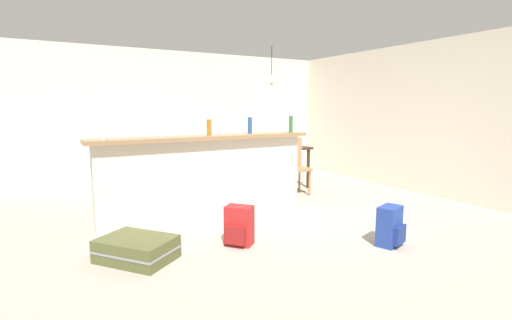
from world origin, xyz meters
name	(u,v)px	position (x,y,z in m)	size (l,w,h in m)	color
ground_plane	(264,219)	(0.00, 0.00, -0.03)	(13.00, 13.00, 0.05)	#ADA393
wall_back	(184,117)	(0.00, 3.05, 1.25)	(6.60, 0.10, 2.50)	silver
wall_right	(404,118)	(3.05, 0.30, 1.25)	(0.10, 6.00, 2.50)	silver
partition_half_wall	(207,178)	(-0.62, 0.43, 0.51)	(2.80, 0.20, 1.03)	silver
bar_countertop	(206,137)	(-0.62, 0.43, 1.05)	(2.96, 0.40, 0.05)	#93704C
bottle_white	(102,128)	(-1.87, 0.46, 1.21)	(0.07, 0.07, 0.26)	silver
bottle_clear	(161,127)	(-1.19, 0.49, 1.20)	(0.06, 0.06, 0.23)	silver
bottle_amber	(209,127)	(-0.57, 0.44, 1.18)	(0.06, 0.06, 0.21)	#9E661E
bottle_blue	(250,125)	(0.04, 0.44, 1.19)	(0.06, 0.06, 0.23)	#284C89
bottle_green	(291,124)	(0.66, 0.35, 1.20)	(0.06, 0.06, 0.24)	#2D6B38
dining_table	(275,152)	(1.13, 1.49, 0.65)	(1.10, 0.80, 0.74)	#332319
dining_chair_near_partition	(294,163)	(1.15, 0.93, 0.52)	(0.44, 0.44, 0.93)	#9E754C
pendant_lamp	(272,79)	(1.11, 1.58, 1.94)	(0.34, 0.34, 0.68)	black
suitcase_flat_olive	(136,249)	(-1.78, -0.60, 0.11)	(0.81, 0.86, 0.22)	#51562D
backpack_blue	(390,227)	(0.62, -1.54, 0.20)	(0.32, 0.30, 0.42)	#233D93
backpack_red	(239,226)	(-0.75, -0.73, 0.20)	(0.34, 0.34, 0.42)	red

